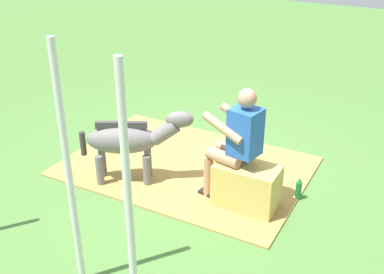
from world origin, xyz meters
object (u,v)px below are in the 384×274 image
pony_standing (130,140)px  soda_bottle (299,189)px  person_seated (235,140)px  tent_pole_mid (69,174)px  hay_bale (246,187)px  tent_pole_left (129,207)px

pony_standing → soda_bottle: size_ratio=4.37×
pony_standing → soda_bottle: bearing=-163.0°
soda_bottle → pony_standing: bearing=17.0°
person_seated → tent_pole_mid: 1.96m
soda_bottle → hay_bale: bearing=41.7°
hay_bale → tent_pole_left: 2.12m
person_seated → pony_standing: (1.26, 0.18, -0.22)m
hay_bale → tent_pole_left: (0.16, 1.93, 0.86)m
hay_bale → tent_pole_left: size_ratio=0.31×
person_seated → tent_pole_left: (-0.01, 1.96, 0.34)m
soda_bottle → tent_pole_left: (0.63, 2.36, 0.98)m
soda_bottle → person_seated: bearing=32.0°
soda_bottle → tent_pole_left: 2.63m
person_seated → pony_standing: size_ratio=1.14×
soda_bottle → tent_pole_mid: size_ratio=0.13×
hay_bale → person_seated: bearing=-7.8°
hay_bale → pony_standing: bearing=6.3°
hay_bale → tent_pole_mid: (0.85, 1.78, 0.86)m
person_seated → tent_pole_mid: bearing=69.1°
soda_bottle → tent_pole_mid: tent_pole_mid is taller
hay_bale → pony_standing: pony_standing is taller
hay_bale → soda_bottle: (-0.47, -0.42, -0.12)m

